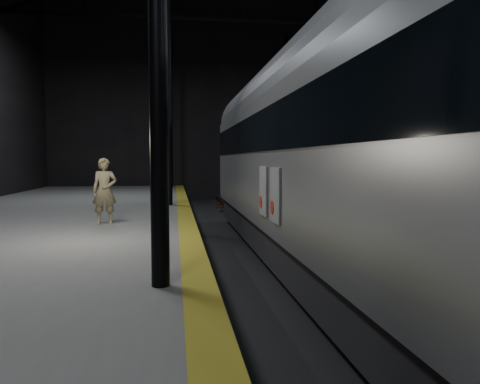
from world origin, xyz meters
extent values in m
plane|color=black|center=(0.00, 0.00, 0.00)|extent=(44.00, 44.00, 0.00)
cube|color=olive|center=(-3.25, 0.00, 1.00)|extent=(0.50, 43.80, 0.01)
cube|color=#3F3328|center=(-0.72, 0.00, 0.17)|extent=(0.08, 43.00, 0.14)
cube|color=#3F3328|center=(0.72, 0.00, 0.17)|extent=(0.08, 43.00, 0.14)
cube|color=black|center=(0.00, 0.00, 0.06)|extent=(2.40, 42.00, 0.12)
cylinder|color=black|center=(-3.80, 8.00, 6.00)|extent=(0.26, 0.26, 10.00)
cylinder|color=black|center=(3.80, 8.00, 6.00)|extent=(0.26, 0.26, 10.00)
cylinder|color=black|center=(-3.80, 20.00, 6.00)|extent=(0.26, 0.26, 10.00)
cylinder|color=black|center=(3.80, 20.00, 6.00)|extent=(0.26, 0.26, 10.00)
cube|color=black|center=(0.00, 14.00, 10.00)|extent=(23.60, 0.15, 0.18)
cube|color=#919398|center=(0.00, -0.40, 2.72)|extent=(3.10, 21.36, 3.20)
cube|color=black|center=(0.00, -0.40, 0.72)|extent=(2.83, 20.93, 0.91)
cube|color=black|center=(0.00, -0.40, 3.47)|extent=(3.16, 21.04, 0.96)
cylinder|color=slate|center=(0.00, -0.40, 4.32)|extent=(3.03, 21.14, 3.03)
cube|color=black|center=(0.00, 7.08, 0.32)|extent=(1.92, 2.35, 0.37)
cube|color=silver|center=(-1.58, -1.46, 2.08)|extent=(0.04, 0.80, 1.12)
cube|color=silver|center=(-1.58, -0.18, 2.08)|extent=(0.04, 0.80, 1.12)
cylinder|color=maroon|center=(-1.60, -1.27, 1.82)|extent=(0.03, 0.28, 0.28)
cylinder|color=maroon|center=(-1.60, 0.01, 1.82)|extent=(0.03, 0.28, 0.28)
imported|color=#8F7F58|center=(-5.53, 2.77, 1.92)|extent=(0.69, 0.47, 1.85)
camera|label=1|loc=(-3.59, -10.66, 2.80)|focal=35.00mm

